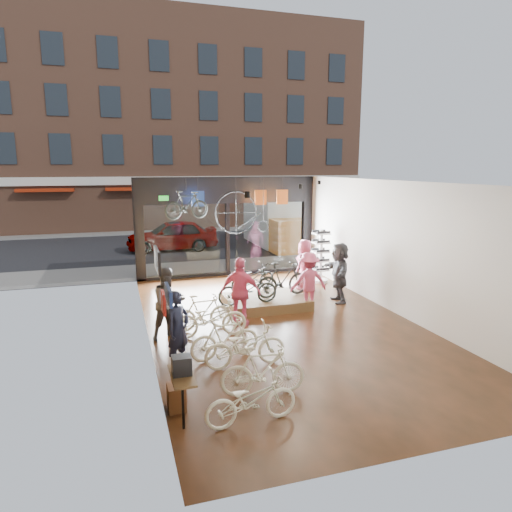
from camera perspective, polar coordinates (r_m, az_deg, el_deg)
name	(u,v)px	position (r m, az deg, el deg)	size (l,w,h in m)	color
ground_plane	(281,324)	(12.50, 3.11, -8.53)	(7.00, 12.00, 0.04)	black
ceiling	(282,181)	(11.78, 3.31, 9.35)	(7.00, 12.00, 0.04)	black
wall_left	(144,263)	(11.28, -13.80, -0.87)	(0.04, 12.00, 3.80)	brown
wall_right	(397,248)	(13.61, 17.24, 0.97)	(0.04, 12.00, 3.80)	beige
wall_back	(432,334)	(6.88, 21.18, -9.05)	(7.00, 0.04, 3.80)	beige
storefront	(227,227)	(17.67, -3.60, 3.69)	(7.00, 0.26, 3.80)	black
exit_sign	(164,198)	(17.04, -11.47, 7.10)	(0.35, 0.06, 0.18)	#198C26
street_road	(191,240)	(26.69, -8.13, 1.98)	(30.00, 18.00, 0.02)	black
sidewalk_near	(221,267)	(19.14, -4.38, -1.34)	(30.00, 2.40, 0.12)	slate
sidewalk_far	(181,230)	(30.59, -9.34, 3.24)	(30.00, 2.00, 0.12)	slate
opposite_building	(173,124)	(32.91, -10.37, 15.87)	(26.00, 5.00, 14.00)	brown
street_car	(172,235)	(23.44, -10.44, 2.57)	(1.81, 4.50, 1.53)	gray
box_truck	(280,225)	(23.66, 2.96, 3.95)	(2.08, 6.23, 2.45)	silver
floor_bike_0	(251,400)	(7.85, -0.59, -17.55)	(0.55, 1.59, 0.83)	beige
floor_bike_1	(263,370)	(8.69, 0.86, -14.12)	(0.45, 1.59, 0.96)	beige
floor_bike_2	(245,346)	(9.81, -1.37, -11.15)	(0.61, 1.76, 0.93)	beige
floor_bike_3	(225,338)	(10.20, -3.91, -10.20)	(0.45, 1.59, 0.96)	beige
floor_bike_4	(210,318)	(11.47, -5.79, -7.76)	(0.64, 1.83, 0.96)	beige
floor_bike_5	(203,312)	(11.95, -6.66, -7.01)	(0.45, 1.59, 0.95)	beige
display_platform	(266,302)	(13.91, 1.25, -5.72)	(2.40, 1.80, 0.30)	brown
display_bike_left	(248,289)	(13.01, -1.04, -4.10)	(0.62, 1.77, 0.93)	black
display_bike_mid	(283,279)	(13.82, 3.40, -2.92)	(0.50, 1.77, 1.06)	black
display_bike_right	(253,278)	(14.33, -0.40, -2.75)	(0.59, 1.70, 0.89)	black
customer_0	(178,329)	(9.79, -9.71, -9.04)	(0.61, 0.40, 1.67)	#161C33
customer_1	(169,303)	(11.38, -10.88, -5.84)	(0.87, 0.68, 1.80)	#3F3F44
customer_2	(241,292)	(12.07, -1.91, -4.53)	(1.08, 0.45, 1.85)	#CC4C72
customer_3	(309,281)	(13.55, 6.60, -3.13)	(1.11, 0.64, 1.72)	#CC4C72
customer_4	(305,264)	(15.79, 6.11, -1.05)	(0.85, 0.55, 1.73)	#CC4C72
customer_5	(339,272)	(14.43, 10.37, -2.04)	(1.74, 0.56, 1.88)	#3F3F44
sunglasses_rack	(321,256)	(16.77, 8.08, -0.03)	(0.57, 0.47, 1.94)	white
wall_merch	(168,337)	(8.10, -10.99, -9.95)	(0.40, 2.40, 2.60)	navy
penny_farthing	(245,214)	(16.57, -1.40, 5.30)	(1.95, 0.06, 1.56)	black
hung_bike	(187,205)	(15.45, -8.68, 6.34)	(0.45, 1.58, 0.95)	black
jersey_left	(198,199)	(16.52, -7.26, 7.11)	(0.45, 0.03, 0.55)	#1E3F99
jersey_mid	(261,197)	(17.09, 0.59, 7.33)	(0.45, 0.03, 0.55)	#CC5919
jersey_right	(282,197)	(17.36, 3.29, 7.37)	(0.45, 0.03, 0.55)	#CC5919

